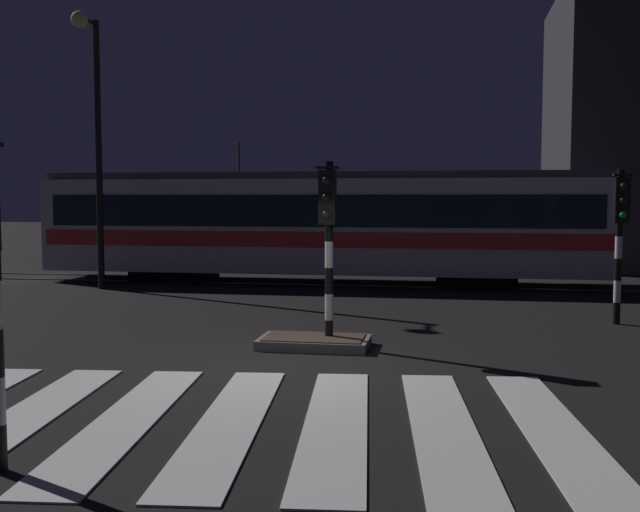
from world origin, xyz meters
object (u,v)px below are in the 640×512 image
object	(u,v)px
traffic_light_corner_far_right	(620,223)
tram	(320,224)
street_lamp_trackside_left	(94,119)
traffic_light_median_centre	(328,225)

from	to	relation	value
traffic_light_corner_far_right	tram	xyz separation A→B (m)	(-7.07, 6.26, -0.27)
traffic_light_corner_far_right	street_lamp_trackside_left	xyz separation A→B (m)	(-12.78, 3.51, 2.61)
traffic_light_corner_far_right	street_lamp_trackside_left	size ratio (longest dim) A/B	0.42
street_lamp_trackside_left	traffic_light_median_centre	bearing A→B (deg)	-41.68
tram	street_lamp_trackside_left	bearing A→B (deg)	-154.26
street_lamp_trackside_left	tram	xyz separation A→B (m)	(5.71, 2.75, -2.88)
traffic_light_corner_far_right	tram	bearing A→B (deg)	138.47
traffic_light_median_centre	traffic_light_corner_far_right	size ratio (longest dim) A/B	1.02
traffic_light_median_centre	traffic_light_corner_far_right	bearing A→B (deg)	30.71
street_lamp_trackside_left	tram	distance (m)	6.96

